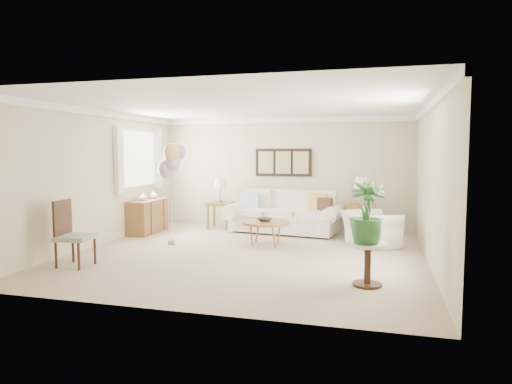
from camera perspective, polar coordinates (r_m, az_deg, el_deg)
ground_plane at (r=8.12m, az=-0.96°, el=-7.77°), size 6.00×6.00×0.00m
room_shell at (r=8.04m, az=-1.55°, el=3.81°), size 6.04×6.04×2.60m
wall_art_triptych at (r=10.79m, az=3.44°, el=3.70°), size 1.35×0.06×0.65m
sofa at (r=10.23m, az=3.59°, el=-3.00°), size 2.67×1.25×0.94m
end_table_left at (r=10.74m, az=-4.50°, el=-1.79°), size 0.58×0.52×0.63m
end_table_right at (r=10.14m, az=13.00°, el=-2.11°), size 0.61×0.56×0.67m
lamp_left at (r=10.70m, az=-4.52°, el=1.00°), size 0.31×0.31×0.56m
lamp_right at (r=10.08m, az=13.06°, el=1.04°), size 0.34×0.34×0.59m
coffee_table at (r=8.78m, az=1.19°, el=-3.91°), size 0.93×0.93×0.47m
decor_bowl at (r=8.76m, az=1.10°, el=-3.48°), size 0.34×0.34×0.07m
armchair at (r=9.02m, az=14.11°, el=-4.51°), size 1.23×1.29×0.65m
side_table at (r=6.33m, az=13.80°, el=-7.51°), size 0.54×0.54×0.58m
potted_plant at (r=6.23m, az=13.72°, el=-2.52°), size 0.57×0.57×0.83m
accent_chair at (r=7.76m, az=-22.14°, el=-4.64°), size 0.57×0.57×1.05m
credenza at (r=10.47m, az=-13.28°, el=-2.95°), size 0.46×1.20×0.74m
vase_white at (r=10.18m, az=-13.92°, el=-0.59°), size 0.18×0.18×0.18m
vase_sage at (r=10.60m, az=-12.67°, el=-0.33°), size 0.20×0.20×0.18m
balloon_cluster at (r=8.87m, az=-10.61°, el=3.82°), size 0.51×0.65×1.97m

